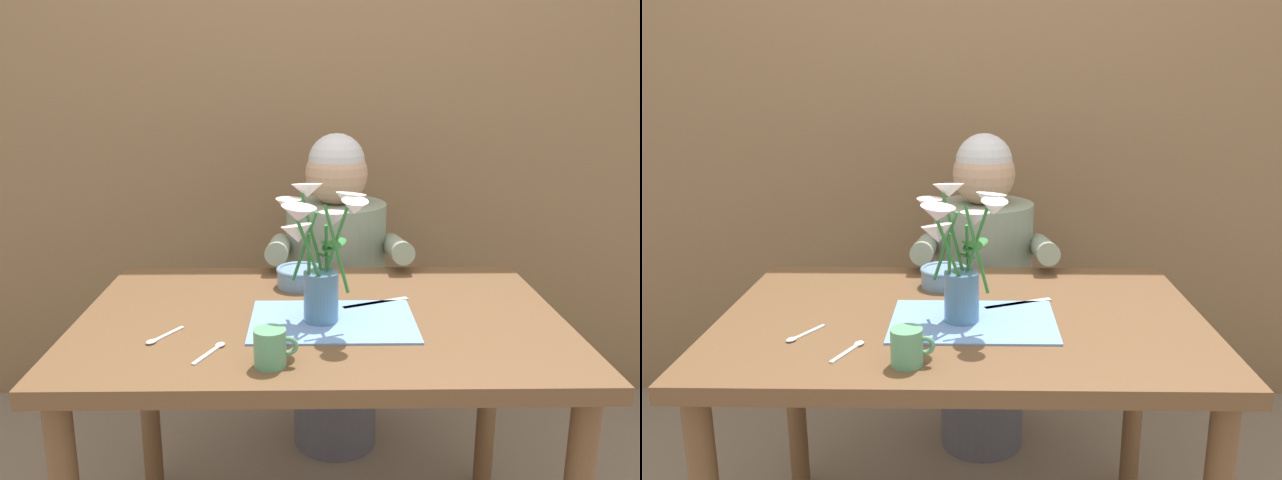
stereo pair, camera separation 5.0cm
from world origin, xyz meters
TOP-DOWN VIEW (x-y plane):
  - wood_panel_backdrop at (0.00, 1.05)m, footprint 4.00×0.10m
  - dining_table at (0.00, 0.00)m, footprint 1.20×0.80m
  - seated_person at (0.06, 0.62)m, footprint 0.45×0.47m
  - striped_placemat at (0.03, -0.05)m, footprint 0.40×0.28m
  - flower_vase at (-0.01, -0.06)m, footprint 0.24×0.26m
  - ceramic_bowl at (-0.05, 0.22)m, footprint 0.14×0.14m
  - dinner_knife at (0.15, 0.07)m, footprint 0.18×0.09m
  - ceramic_mug at (-0.11, -0.29)m, footprint 0.09×0.07m
  - spoon_0 at (-0.24, -0.22)m, footprint 0.06×0.11m
  - spoon_1 at (-0.37, -0.15)m, footprint 0.07×0.11m

SIDE VIEW (x-z plane):
  - seated_person at x=0.06m, z-range 0.00..1.13m
  - dining_table at x=0.00m, z-range 0.27..1.01m
  - striped_placemat at x=0.03m, z-range 0.74..0.74m
  - dinner_knife at x=0.15m, z-range 0.74..0.74m
  - spoon_0 at x=-0.24m, z-range 0.74..0.75m
  - spoon_1 at x=-0.37m, z-range 0.74..0.75m
  - ceramic_bowl at x=-0.05m, z-range 0.74..0.80m
  - ceramic_mug at x=-0.11m, z-range 0.74..0.82m
  - flower_vase at x=-0.01m, z-range 0.76..1.09m
  - wood_panel_backdrop at x=0.00m, z-range 0.00..2.50m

